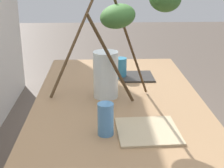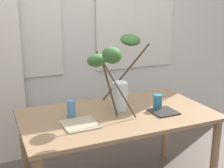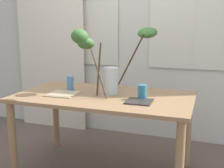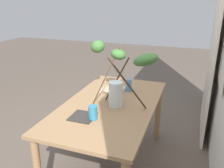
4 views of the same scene
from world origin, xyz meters
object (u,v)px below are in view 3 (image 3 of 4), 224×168
Objects in this scene: vase_with_branches at (111,56)px; drinking_glass_blue_right at (142,92)px; dining_table at (104,106)px; plate_square_right at (139,101)px; drinking_glass_blue_left at (70,83)px; plate_square_left at (63,94)px.

vase_with_branches reaches higher than drinking_glass_blue_right.
plate_square_right reaches higher than dining_table.
drinking_glass_blue_right is at bearing -4.70° from dining_table.
vase_with_branches reaches higher than plate_square_right.
dining_table is 0.40m from plate_square_right.
plate_square_right is (-0.00, -0.10, -0.06)m from drinking_glass_blue_right.
drinking_glass_blue_left is (-0.41, -0.01, -0.28)m from vase_with_branches.
dining_table is 11.41× the size of drinking_glass_blue_left.
drinking_glass_blue_left is at bearing 171.77° from drinking_glass_blue_right.
dining_table is 0.46m from vase_with_branches.
drinking_glass_blue_right is 0.49× the size of plate_square_left.
drinking_glass_blue_left is at bearing 164.28° from plate_square_right.
drinking_glass_blue_right is at bearing -8.23° from drinking_glass_blue_left.
dining_table is 0.40m from drinking_glass_blue_right.
vase_with_branches reaches higher than dining_table.
drinking_glass_blue_left is 0.19m from plate_square_left.
vase_with_branches is 3.96× the size of plate_square_right.
drinking_glass_blue_right is (0.73, -0.11, -0.01)m from drinking_glass_blue_left.
plate_square_right reaches higher than plate_square_left.
vase_with_branches is 0.50m from drinking_glass_blue_left.
vase_with_branches is 0.45m from drinking_glass_blue_right.
plate_square_left is (-0.72, -0.07, -0.06)m from drinking_glass_blue_right.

